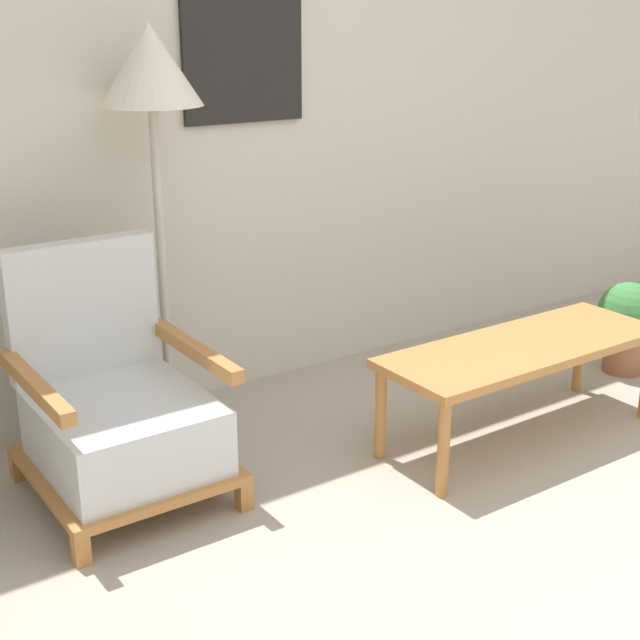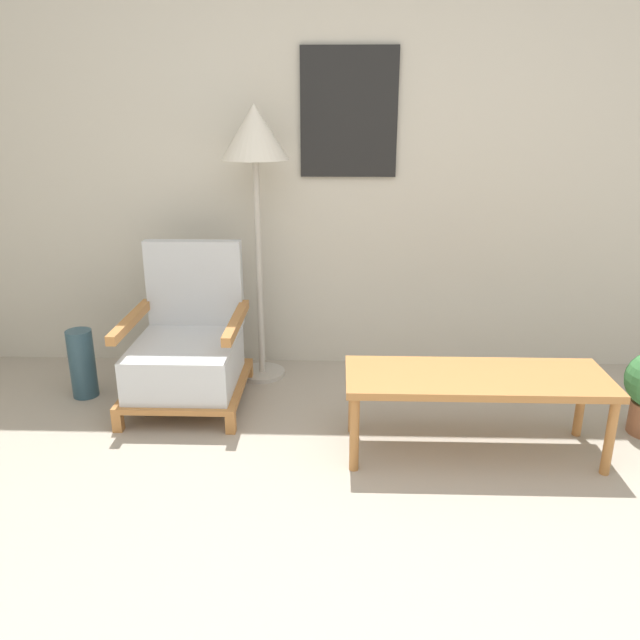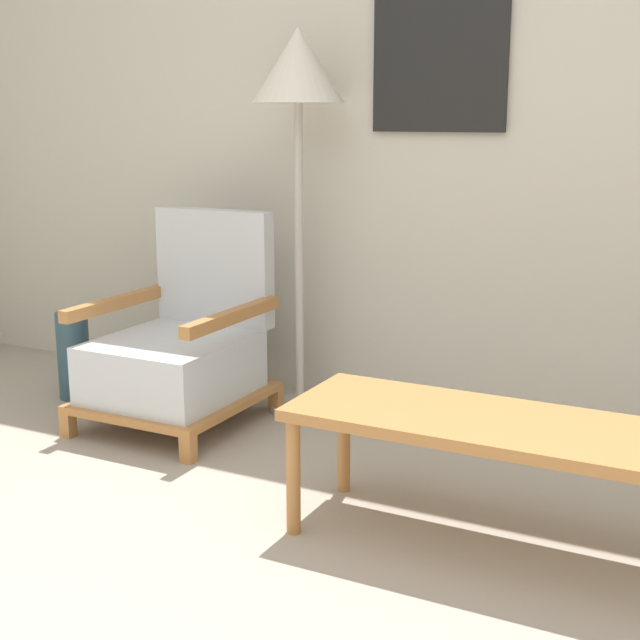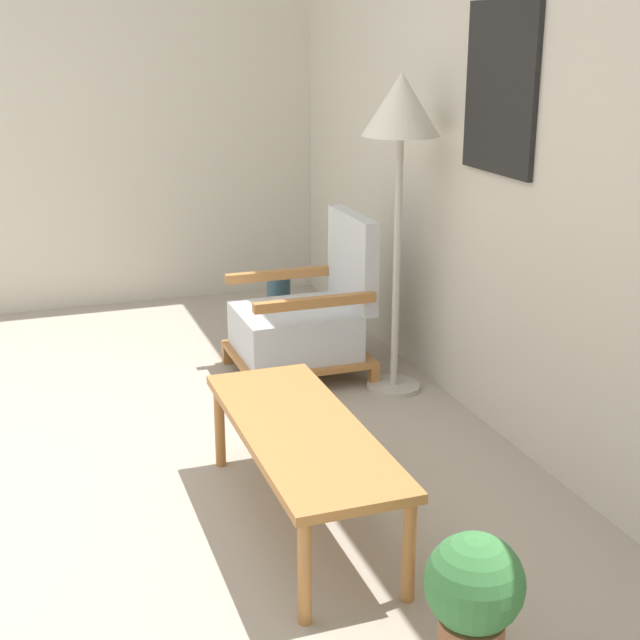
{
  "view_description": "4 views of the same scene",
  "coord_description": "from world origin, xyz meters",
  "views": [
    {
      "loc": [
        -1.96,
        -1.02,
        1.63
      ],
      "look_at": [
        -0.19,
        1.55,
        0.55
      ],
      "focal_mm": 50.0,
      "sensor_mm": 36.0,
      "label": 1
    },
    {
      "loc": [
        -0.1,
        -1.46,
        1.58
      ],
      "look_at": [
        -0.19,
        1.55,
        0.55
      ],
      "focal_mm": 35.0,
      "sensor_mm": 36.0,
      "label": 2
    },
    {
      "loc": [
        1.21,
        -1.18,
        1.26
      ],
      "look_at": [
        -0.19,
        1.55,
        0.55
      ],
      "focal_mm": 50.0,
      "sensor_mm": 36.0,
      "label": 3
    },
    {
      "loc": [
        3.39,
        0.29,
        1.78
      ],
      "look_at": [
        -0.19,
        1.55,
        0.55
      ],
      "focal_mm": 50.0,
      "sensor_mm": 36.0,
      "label": 4
    }
  ],
  "objects": [
    {
      "name": "armchair",
      "position": [
        -0.93,
        1.73,
        0.31
      ],
      "size": [
        0.63,
        0.7,
        0.86
      ],
      "color": "#B2753D",
      "rests_on": "ground_plane"
    },
    {
      "name": "coffee_table",
      "position": [
        0.55,
        1.22,
        0.36
      ],
      "size": [
        1.22,
        0.44,
        0.4
      ],
      "color": "#B2753D",
      "rests_on": "ground_plane"
    },
    {
      "name": "wall_left",
      "position": [
        -2.64,
        0.5,
        1.35
      ],
      "size": [
        0.06,
        8.0,
        2.7
      ],
      "color": "beige",
      "rests_on": "ground_plane"
    },
    {
      "name": "vase",
      "position": [
        -1.55,
        1.77,
        0.2
      ],
      "size": [
        0.14,
        0.14,
        0.4
      ],
      "primitive_type": "cylinder",
      "color": "#2D4C5B",
      "rests_on": "ground_plane"
    },
    {
      "name": "floor_lamp",
      "position": [
        -0.57,
        2.09,
        1.36
      ],
      "size": [
        0.38,
        0.38,
        1.6
      ],
      "color": "#B7B2A8",
      "rests_on": "ground_plane"
    },
    {
      "name": "wall_back",
      "position": [
        -0.0,
        2.36,
        1.35
      ],
      "size": [
        8.0,
        0.09,
        2.7
      ],
      "color": "beige",
      "rests_on": "ground_plane"
    },
    {
      "name": "potted_plant",
      "position": [
        1.49,
        1.43,
        0.25
      ],
      "size": [
        0.29,
        0.29,
        0.44
      ],
      "color": "#935B3D",
      "rests_on": "ground_plane"
    }
  ]
}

